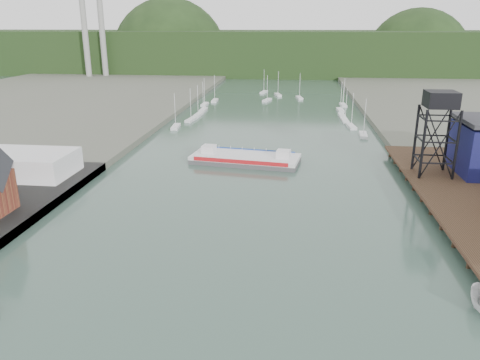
# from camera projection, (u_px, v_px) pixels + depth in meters

# --- Properties ---
(east_pier) EXTENTS (14.00, 70.00, 2.45)m
(east_pier) POSITION_uv_depth(u_px,v_px,m) (464.00, 199.00, 78.75)
(east_pier) COLOR black
(east_pier) RESTS_ON ground
(white_shed) EXTENTS (18.00, 12.00, 4.50)m
(white_shed) POSITION_uv_depth(u_px,v_px,m) (26.00, 164.00, 91.69)
(white_shed) COLOR silver
(white_shed) RESTS_ON west_quay
(lift_tower) EXTENTS (6.50, 6.50, 16.00)m
(lift_tower) POSITION_uv_depth(u_px,v_px,m) (440.00, 105.00, 86.88)
(lift_tower) COLOR black
(lift_tower) RESTS_ON east_pier
(marina_sailboats) EXTENTS (57.71, 92.65, 0.90)m
(marina_sailboats) POSITION_uv_depth(u_px,v_px,m) (272.00, 109.00, 171.37)
(marina_sailboats) COLOR silver
(marina_sailboats) RESTS_ON ground
(smokestacks) EXTENTS (11.20, 8.20, 60.00)m
(smokestacks) POSITION_uv_depth(u_px,v_px,m) (93.00, 24.00, 262.23)
(smokestacks) COLOR gray
(smokestacks) RESTS_ON ground
(distant_hills) EXTENTS (500.00, 120.00, 80.00)m
(distant_hills) POSITION_uv_depth(u_px,v_px,m) (279.00, 54.00, 322.19)
(distant_hills) COLOR black
(distant_hills) RESTS_ON ground
(chain_ferry) EXTENTS (25.23, 13.00, 3.47)m
(chain_ferry) POSITION_uv_depth(u_px,v_px,m) (245.00, 158.00, 105.99)
(chain_ferry) COLOR #48484A
(chain_ferry) RESTS_ON ground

